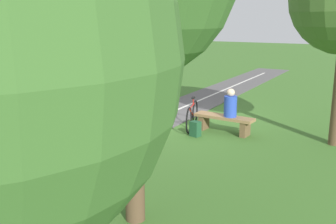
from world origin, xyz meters
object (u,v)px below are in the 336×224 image
object	(u,v)px
bench	(224,121)
person_seated	(230,105)
backpack	(195,129)
bicycle	(192,116)

from	to	relation	value
bench	person_seated	size ratio (longest dim) A/B	2.21
backpack	bench	bearing A→B (deg)	-128.87
backpack	person_seated	bearing A→B (deg)	-137.52
bench	bicycle	size ratio (longest dim) A/B	1.05
bench	backpack	size ratio (longest dim) A/B	4.21
bicycle	person_seated	bearing A→B (deg)	77.59
person_seated	backpack	size ratio (longest dim) A/B	1.90
bench	person_seated	bearing A→B (deg)	-180.00
person_seated	bicycle	distance (m)	1.22
person_seated	bicycle	world-z (taller)	person_seated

